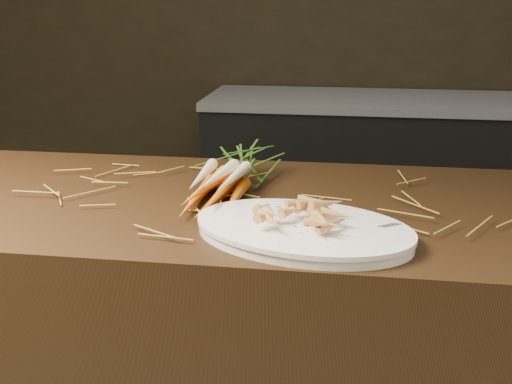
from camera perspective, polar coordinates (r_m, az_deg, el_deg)
back_counter at (r=3.31m, az=11.66°, el=1.05°), size 1.82×0.62×0.84m
straw_bedding at (r=1.37m, az=3.67°, el=-0.63°), size 1.40×0.60×0.02m
root_veg_bunch at (r=1.46m, az=-2.12°, el=1.85°), size 0.17×0.47×0.09m
serving_platter at (r=1.18m, az=4.18°, el=-3.58°), size 0.47×0.37×0.02m
roasted_veg_heap at (r=1.17m, az=4.22°, el=-2.04°), size 0.23×0.19×0.05m
serving_fork at (r=1.12m, az=10.84°, el=-4.33°), size 0.13×0.10×0.00m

